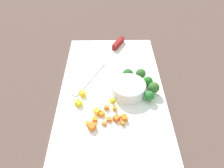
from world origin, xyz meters
The scene contains 24 objects.
ground_plane centered at (0.00, 0.00, 0.00)m, with size 4.00×4.00×0.00m, color brown.
cutting_board centered at (0.00, 0.00, 0.01)m, with size 0.56×0.32×0.01m, color white.
prep_bowl centered at (0.03, 0.05, 0.03)m, with size 0.10×0.10×0.04m, color white.
chef_knife centered at (-0.18, 0.00, 0.02)m, with size 0.32×0.18×0.02m.
carrot_dice_0 centered at (0.10, 0.01, 0.02)m, with size 0.01×0.01×0.01m, color orange.
carrot_dice_1 centered at (0.14, -0.01, 0.02)m, with size 0.01×0.01×0.01m, color orange.
carrot_dice_2 centered at (0.15, 0.03, 0.02)m, with size 0.01×0.01×0.01m, color orange.
carrot_dice_3 centered at (0.15, -0.06, 0.02)m, with size 0.01×0.01×0.01m, color orange.
carrot_dice_4 centered at (0.12, -0.03, 0.02)m, with size 0.01×0.02×0.01m, color orange.
carrot_dice_5 centered at (0.13, 0.03, 0.02)m, with size 0.01×0.02×0.01m, color orange.
carrot_dice_6 centered at (0.09, -0.02, 0.02)m, with size 0.01×0.01×0.01m, color orange.
carrot_dice_7 centered at (0.13, 0.01, 0.02)m, with size 0.02×0.01×0.01m, color orange.
carrot_dice_8 centered at (0.16, -0.05, 0.02)m, with size 0.02×0.02×0.02m, color orange.
carrot_dice_9 centered at (0.15, -0.02, 0.02)m, with size 0.01×0.01×0.01m, color orange.
carrot_dice_10 centered at (0.14, -0.05, 0.02)m, with size 0.01×0.01×0.01m, color orange.
pepper_dice_0 centered at (0.04, -0.09, 0.02)m, with size 0.02×0.01×0.02m, color yellow.
pepper_dice_1 centered at (0.11, -0.04, 0.02)m, with size 0.02×0.02×0.01m, color yellow.
pepper_dice_2 centered at (0.07, 0.00, 0.02)m, with size 0.01×0.01×0.01m, color yellow.
pepper_dice_3 centered at (0.08, -0.10, 0.02)m, with size 0.02×0.02×0.01m, color yellow.
broccoli_floret_0 centered at (0.00, 0.11, 0.03)m, with size 0.03×0.03×0.04m.
broccoli_floret_1 centered at (-0.03, 0.05, 0.03)m, with size 0.03×0.03×0.04m.
broccoli_floret_2 centered at (0.06, 0.11, 0.03)m, with size 0.03×0.03×0.03m.
broccoli_floret_3 centered at (-0.03, 0.09, 0.04)m, with size 0.03×0.03×0.04m.
broccoli_floret_4 centered at (0.03, 0.12, 0.03)m, with size 0.03×0.03×0.04m.
Camera 1 is at (0.53, -0.01, 0.49)m, focal length 36.21 mm.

